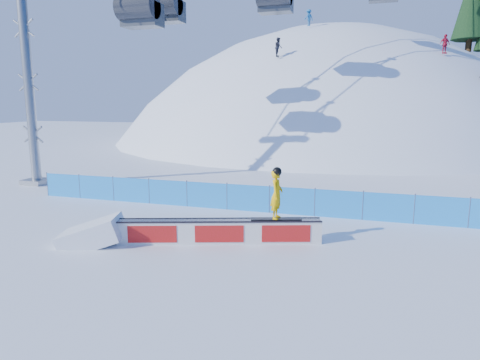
% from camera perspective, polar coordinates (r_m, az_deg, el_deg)
% --- Properties ---
extents(ground, '(160.00, 160.00, 0.00)m').
position_cam_1_polar(ground, '(15.36, -3.68, -8.16)').
color(ground, white).
rests_on(ground, ground).
extents(snow_hill, '(64.00, 64.00, 64.00)m').
position_cam_1_polar(snow_hill, '(60.34, 11.22, -12.15)').
color(snow_hill, white).
rests_on(snow_hill, ground).
extents(safety_fence, '(22.05, 0.05, 1.30)m').
position_cam_1_polar(safety_fence, '(19.32, 1.06, -2.42)').
color(safety_fence, '#1B87E9').
rests_on(safety_fence, ground).
extents(rail_box, '(6.90, 2.68, 0.85)m').
position_cam_1_polar(rail_box, '(15.05, -2.75, -6.86)').
color(rail_box, silver).
rests_on(rail_box, ground).
extents(snow_ramp, '(2.53, 2.00, 1.38)m').
position_cam_1_polar(snow_ramp, '(15.95, -19.04, -8.01)').
color(snow_ramp, white).
rests_on(snow_ramp, ground).
extents(snowboarder, '(1.77, 0.85, 1.84)m').
position_cam_1_polar(snowboarder, '(14.78, 4.91, -1.85)').
color(snowboarder, black).
rests_on(snowboarder, rail_box).
extents(distant_skiers, '(17.81, 9.56, 7.64)m').
position_cam_1_polar(distant_skiers, '(42.95, 15.81, 17.57)').
color(distant_skiers, black).
rests_on(distant_skiers, ground).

